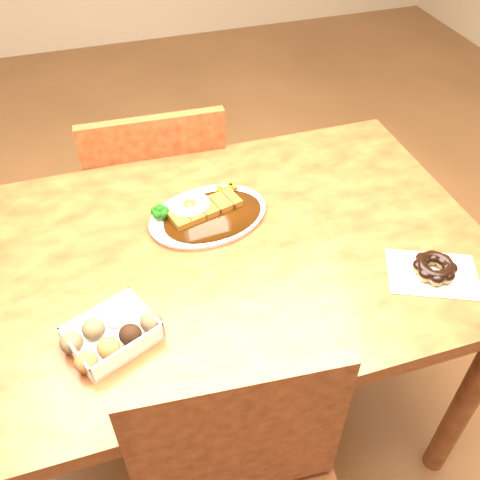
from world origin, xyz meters
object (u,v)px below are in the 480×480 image
object	(u,v)px
donut_box	(111,334)
chair_far	(158,204)
pon_de_ring	(434,268)
table	(227,276)
katsu_curry_plate	(206,213)

from	to	relation	value
donut_box	chair_far	bearing A→B (deg)	74.18
donut_box	pon_de_ring	distance (m)	0.69
table	chair_far	world-z (taller)	chair_far
table	katsu_curry_plate	size ratio (longest dim) A/B	3.72
table	katsu_curry_plate	world-z (taller)	katsu_curry_plate
chair_far	donut_box	xyz separation A→B (m)	(-0.20, -0.72, 0.29)
table	chair_far	size ratio (longest dim) A/B	1.38
chair_far	katsu_curry_plate	bearing A→B (deg)	100.96
katsu_curry_plate	pon_de_ring	xyz separation A→B (m)	(0.42, -0.33, 0.00)
chair_far	katsu_curry_plate	world-z (taller)	chair_far
pon_de_ring	table	bearing A→B (deg)	151.66
table	chair_far	distance (m)	0.57
donut_box	pon_de_ring	world-z (taller)	donut_box
table	katsu_curry_plate	xyz separation A→B (m)	(-0.02, 0.11, 0.11)
table	donut_box	distance (m)	0.36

